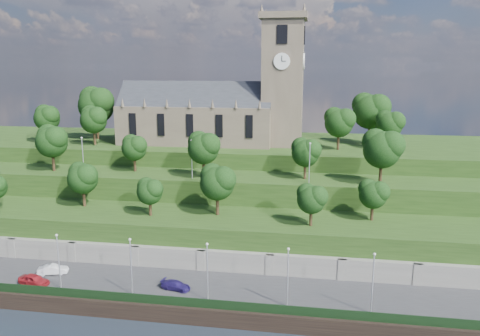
% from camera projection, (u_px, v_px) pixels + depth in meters
% --- Properties ---
extents(ground, '(320.00, 320.00, 0.00)m').
position_uv_depth(ground, '(141.00, 320.00, 58.34)').
color(ground, black).
rests_on(ground, ground).
extents(promenade, '(160.00, 12.00, 2.00)m').
position_uv_depth(promenade, '(157.00, 290.00, 63.92)').
color(promenade, '#2D2D30').
rests_on(promenade, ground).
extents(quay_wall, '(160.00, 0.50, 2.20)m').
position_uv_depth(quay_wall, '(141.00, 312.00, 58.06)').
color(quay_wall, black).
rests_on(quay_wall, ground).
extents(fence, '(160.00, 0.10, 1.20)m').
position_uv_depth(fence, '(142.00, 298.00, 58.37)').
color(fence, black).
rests_on(fence, promenade).
extents(retaining_wall, '(160.00, 2.10, 5.00)m').
position_uv_depth(retaining_wall, '(170.00, 262.00, 69.36)').
color(retaining_wall, slate).
rests_on(retaining_wall, ground).
extents(embankment_lower, '(160.00, 12.00, 8.00)m').
position_uv_depth(embankment_lower, '(181.00, 239.00, 74.87)').
color(embankment_lower, '#1F3B13').
rests_on(embankment_lower, ground).
extents(embankment_upper, '(160.00, 10.00, 12.00)m').
position_uv_depth(embankment_upper, '(197.00, 207.00, 85.06)').
color(embankment_upper, '#1F3B13').
rests_on(embankment_upper, ground).
extents(hilltop, '(160.00, 32.00, 15.00)m').
position_uv_depth(hilltop, '(220.00, 173.00, 105.02)').
color(hilltop, '#1F3B13').
rests_on(hilltop, ground).
extents(church, '(38.60, 12.35, 27.60)m').
position_uv_depth(church, '(219.00, 108.00, 97.85)').
color(church, brown).
rests_on(church, hilltop).
extents(trees_lower, '(64.76, 8.61, 8.12)m').
position_uv_depth(trees_lower, '(184.00, 185.00, 73.28)').
color(trees_lower, black).
rests_on(trees_lower, embankment_lower).
extents(trees_upper, '(65.14, 8.34, 9.13)m').
position_uv_depth(trees_upper, '(218.00, 146.00, 80.88)').
color(trees_upper, black).
rests_on(trees_upper, embankment_upper).
extents(trees_hilltop, '(77.02, 16.33, 11.74)m').
position_uv_depth(trees_hilltop, '(209.00, 111.00, 98.28)').
color(trees_hilltop, black).
rests_on(trees_hilltop, hilltop).
extents(lamp_posts_promenade, '(60.36, 0.36, 7.74)m').
position_uv_depth(lamp_posts_promenade, '(131.00, 262.00, 59.69)').
color(lamp_posts_promenade, '#B2B2B7').
rests_on(lamp_posts_promenade, promenade).
extents(lamp_posts_upper, '(40.36, 0.36, 6.85)m').
position_uv_depth(lamp_posts_upper, '(192.00, 156.00, 80.05)').
color(lamp_posts_upper, '#B2B2B7').
rests_on(lamp_posts_upper, embankment_upper).
extents(car_left, '(4.58, 2.53, 1.48)m').
position_uv_depth(car_left, '(34.00, 280.00, 63.15)').
color(car_left, maroon).
rests_on(car_left, promenade).
extents(car_middle, '(4.35, 2.58, 1.35)m').
position_uv_depth(car_middle, '(53.00, 269.00, 66.55)').
color(car_middle, silver).
rests_on(car_middle, promenade).
extents(car_right, '(4.28, 2.47, 1.17)m').
position_uv_depth(car_right, '(176.00, 285.00, 61.95)').
color(car_right, navy).
rests_on(car_right, promenade).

